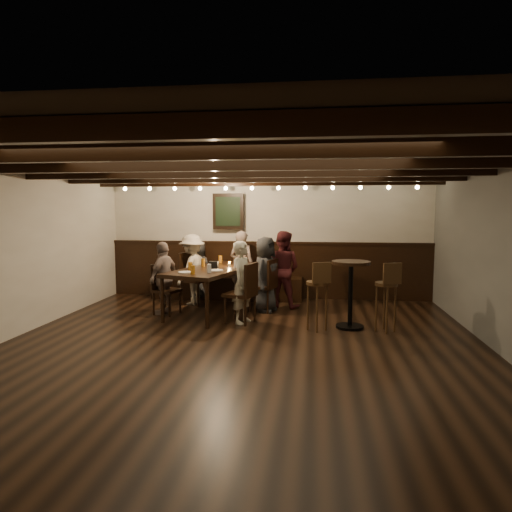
# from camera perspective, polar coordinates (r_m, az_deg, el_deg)

# --- Properties ---
(room) EXTENTS (7.00, 7.00, 7.00)m
(room) POSITION_cam_1_polar(r_m,az_deg,el_deg) (8.03, -1.41, 0.70)
(room) COLOR black
(room) RESTS_ON ground
(dining_table) EXTENTS (1.51, 2.27, 0.78)m
(dining_table) POSITION_cam_1_polar(r_m,az_deg,el_deg) (7.93, -5.12, -1.96)
(dining_table) COLOR black
(dining_table) RESTS_ON floor
(chair_left_near) EXTENTS (0.56, 0.56, 0.98)m
(chair_left_near) POSITION_cam_1_polar(r_m,az_deg,el_deg) (8.74, -7.78, -4.04)
(chair_left_near) COLOR black
(chair_left_near) RESTS_ON floor
(chair_left_far) EXTENTS (0.49, 0.49, 0.87)m
(chair_left_far) POSITION_cam_1_polar(r_m,az_deg,el_deg) (8.01, -11.18, -5.27)
(chair_left_far) COLOR black
(chair_left_far) RESTS_ON floor
(chair_right_near) EXTENTS (0.53, 0.53, 0.93)m
(chair_right_near) POSITION_cam_1_polar(r_m,az_deg,el_deg) (8.08, 0.95, -4.92)
(chair_right_near) COLOR black
(chair_right_near) RESTS_ON floor
(chair_right_far) EXTENTS (0.54, 0.54, 0.96)m
(chair_right_far) POSITION_cam_1_polar(r_m,az_deg,el_deg) (7.28, -1.86, -6.08)
(chair_right_far) COLOR black
(chair_right_far) RESTS_ON floor
(person_bench_left) EXTENTS (0.67, 0.53, 1.19)m
(person_bench_left) POSITION_cam_1_polar(r_m,az_deg,el_deg) (9.17, -7.26, -1.70)
(person_bench_left) COLOR #2A2A2C
(person_bench_left) RESTS_ON floor
(person_bench_centre) EXTENTS (0.58, 0.46, 1.39)m
(person_bench_centre) POSITION_cam_1_polar(r_m,az_deg,el_deg) (8.85, -1.79, -1.28)
(person_bench_centre) COLOR gray
(person_bench_centre) RESTS_ON floor
(person_bench_right) EXTENTS (0.81, 0.71, 1.40)m
(person_bench_right) POSITION_cam_1_polar(r_m,az_deg,el_deg) (8.36, 3.31, -1.66)
(person_bench_right) COLOR #521C20
(person_bench_right) RESTS_ON floor
(person_left_near) EXTENTS (0.72, 0.96, 1.33)m
(person_left_near) POSITION_cam_1_polar(r_m,az_deg,el_deg) (8.70, -7.97, -1.66)
(person_left_near) COLOR #BBB09E
(person_left_near) RESTS_ON floor
(person_left_far) EXTENTS (0.50, 0.79, 1.25)m
(person_left_far) POSITION_cam_1_polar(r_m,az_deg,el_deg) (7.97, -11.42, -2.71)
(person_left_far) COLOR gray
(person_left_far) RESTS_ON floor
(person_right_near) EXTENTS (0.59, 0.74, 1.32)m
(person_right_near) POSITION_cam_1_polar(r_m,az_deg,el_deg) (8.01, 1.16, -2.30)
(person_right_near) COLOR #272729
(person_right_near) RESTS_ON floor
(person_right_far) EXTENTS (0.44, 0.55, 1.30)m
(person_right_far) POSITION_cam_1_polar(r_m,az_deg,el_deg) (7.20, -1.66, -3.30)
(person_right_far) COLOR #BDB7A0
(person_right_far) RESTS_ON floor
(pint_a) EXTENTS (0.07, 0.07, 0.14)m
(pint_a) POSITION_cam_1_polar(r_m,az_deg,el_deg) (8.65, -4.48, -0.39)
(pint_a) COLOR #BF7219
(pint_a) RESTS_ON dining_table
(pint_b) EXTENTS (0.07, 0.07, 0.14)m
(pint_b) POSITION_cam_1_polar(r_m,az_deg,el_deg) (8.37, -1.46, -0.59)
(pint_b) COLOR #BF7219
(pint_b) RESTS_ON dining_table
(pint_c) EXTENTS (0.07, 0.07, 0.14)m
(pint_c) POSITION_cam_1_polar(r_m,az_deg,el_deg) (8.15, -6.63, -0.81)
(pint_c) COLOR #BF7219
(pint_c) RESTS_ON dining_table
(pint_d) EXTENTS (0.07, 0.07, 0.14)m
(pint_d) POSITION_cam_1_polar(r_m,az_deg,el_deg) (7.95, -2.54, -0.95)
(pint_d) COLOR silver
(pint_d) RESTS_ON dining_table
(pint_e) EXTENTS (0.07, 0.07, 0.14)m
(pint_e) POSITION_cam_1_polar(r_m,az_deg,el_deg) (7.64, -8.22, -1.29)
(pint_e) COLOR #BF7219
(pint_e) RESTS_ON dining_table
(pint_f) EXTENTS (0.07, 0.07, 0.14)m
(pint_f) POSITION_cam_1_polar(r_m,az_deg,el_deg) (7.34, -5.87, -1.55)
(pint_f) COLOR silver
(pint_f) RESTS_ON dining_table
(pint_g) EXTENTS (0.07, 0.07, 0.14)m
(pint_g) POSITION_cam_1_polar(r_m,az_deg,el_deg) (7.20, -7.90, -1.72)
(pint_g) COLOR #BF7219
(pint_g) RESTS_ON dining_table
(plate_near) EXTENTS (0.24, 0.24, 0.01)m
(plate_near) POSITION_cam_1_polar(r_m,az_deg,el_deg) (7.40, -8.80, -2.02)
(plate_near) COLOR white
(plate_near) RESTS_ON dining_table
(plate_far) EXTENTS (0.24, 0.24, 0.01)m
(plate_far) POSITION_cam_1_polar(r_m,az_deg,el_deg) (7.57, -5.05, -1.79)
(plate_far) COLOR white
(plate_far) RESTS_ON dining_table
(condiment_caddy) EXTENTS (0.15, 0.10, 0.12)m
(condiment_caddy) POSITION_cam_1_polar(r_m,az_deg,el_deg) (7.87, -5.31, -1.11)
(condiment_caddy) COLOR black
(condiment_caddy) RESTS_ON dining_table
(candle) EXTENTS (0.05, 0.05, 0.05)m
(candle) POSITION_cam_1_polar(r_m,az_deg,el_deg) (8.12, -3.35, -1.12)
(candle) COLOR beige
(candle) RESTS_ON dining_table
(high_top_table) EXTENTS (0.58, 0.58, 1.02)m
(high_top_table) POSITION_cam_1_polar(r_m,az_deg,el_deg) (7.03, 11.75, -3.48)
(high_top_table) COLOR black
(high_top_table) RESTS_ON floor
(bar_stool_left) EXTENTS (0.36, 0.38, 1.04)m
(bar_stool_left) POSITION_cam_1_polar(r_m,az_deg,el_deg) (6.86, 7.66, -6.07)
(bar_stool_left) COLOR #382411
(bar_stool_left) RESTS_ON floor
(bar_stool_right) EXTENTS (0.36, 0.37, 1.04)m
(bar_stool_right) POSITION_cam_1_polar(r_m,az_deg,el_deg) (6.99, 15.93, -6.03)
(bar_stool_right) COLOR #382411
(bar_stool_right) RESTS_ON floor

